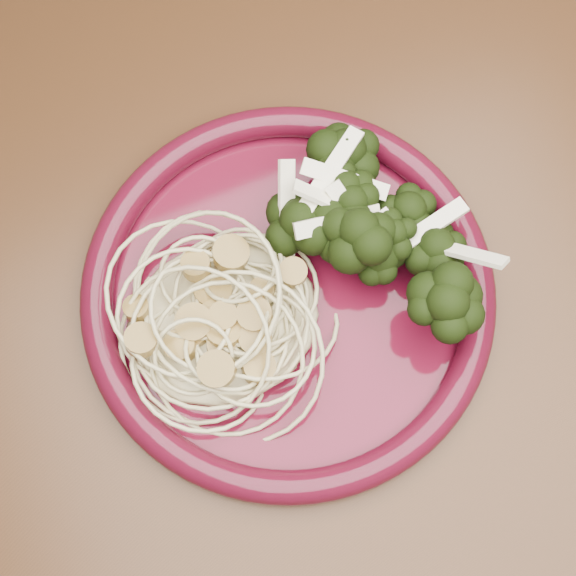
# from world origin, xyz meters

# --- Properties ---
(dining_table) EXTENTS (1.20, 0.80, 0.75)m
(dining_table) POSITION_xyz_m (0.00, 0.00, 0.65)
(dining_table) COLOR #472814
(dining_table) RESTS_ON ground
(dinner_plate) EXTENTS (0.29, 0.29, 0.02)m
(dinner_plate) POSITION_xyz_m (0.08, -0.07, 0.76)
(dinner_plate) COLOR #500A1C
(dinner_plate) RESTS_ON dining_table
(spaghetti_pile) EXTENTS (0.14, 0.12, 0.03)m
(spaghetti_pile) POSITION_xyz_m (0.03, -0.07, 0.77)
(spaghetti_pile) COLOR beige
(spaghetti_pile) RESTS_ON dinner_plate
(scallop_cluster) EXTENTS (0.12, 0.12, 0.04)m
(scallop_cluster) POSITION_xyz_m (0.03, -0.07, 0.81)
(scallop_cluster) COLOR #A5863F
(scallop_cluster) RESTS_ON spaghetti_pile
(broccoli_pile) EXTENTS (0.10, 0.16, 0.06)m
(broccoli_pile) POSITION_xyz_m (0.14, -0.07, 0.78)
(broccoli_pile) COLOR black
(broccoli_pile) RESTS_ON dinner_plate
(onion_garnish) EXTENTS (0.07, 0.10, 0.06)m
(onion_garnish) POSITION_xyz_m (0.14, -0.07, 0.82)
(onion_garnish) COLOR white
(onion_garnish) RESTS_ON broccoli_pile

